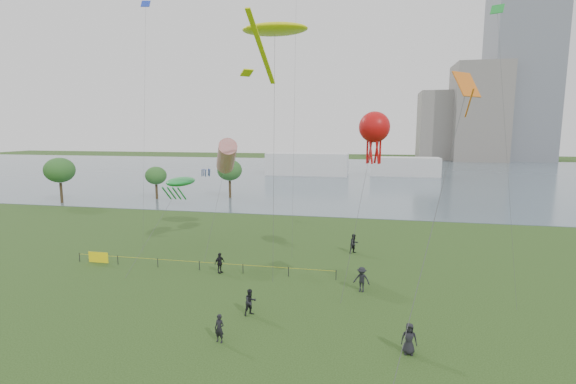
# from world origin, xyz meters

# --- Properties ---
(lake) EXTENTS (400.00, 120.00, 0.08)m
(lake) POSITION_xyz_m (0.00, 100.00, 0.02)
(lake) COLOR slate
(lake) RESTS_ON ground_plane
(tower) EXTENTS (24.00, 24.00, 120.00)m
(tower) POSITION_xyz_m (62.00, 168.00, 60.00)
(tower) COLOR slate
(tower) RESTS_ON ground_plane
(building_mid) EXTENTS (20.00, 20.00, 38.00)m
(building_mid) POSITION_xyz_m (46.00, 162.00, 19.00)
(building_mid) COLOR slate
(building_mid) RESTS_ON ground_plane
(building_low) EXTENTS (16.00, 18.00, 28.00)m
(building_low) POSITION_xyz_m (32.00, 168.00, 14.00)
(building_low) COLOR slate
(building_low) RESTS_ON ground_plane
(pavilion_left) EXTENTS (22.00, 8.00, 6.00)m
(pavilion_left) POSITION_xyz_m (-12.00, 95.00, 3.00)
(pavilion_left) COLOR silver
(pavilion_left) RESTS_ON ground_plane
(pavilion_right) EXTENTS (18.00, 7.00, 5.00)m
(pavilion_right) POSITION_xyz_m (14.00, 98.00, 2.50)
(pavilion_right) COLOR silver
(pavilion_right) RESTS_ON ground_plane
(trees) EXTENTS (30.77, 15.53, 7.68)m
(trees) POSITION_xyz_m (-34.00, 47.67, 5.13)
(trees) COLOR #352918
(trees) RESTS_ON ground_plane
(fence) EXTENTS (24.07, 0.07, 1.05)m
(fence) POSITION_xyz_m (-15.14, 15.20, 0.55)
(fence) COLOR black
(fence) RESTS_ON ground_plane
(spectator_a) EXTENTS (1.08, 1.09, 1.78)m
(spectator_a) POSITION_xyz_m (-2.04, 7.49, 0.89)
(spectator_a) COLOR black
(spectator_a) RESTS_ON ground_plane
(spectator_b) EXTENTS (1.38, 0.97, 1.95)m
(spectator_b) POSITION_xyz_m (5.10, 13.07, 0.97)
(spectator_b) COLOR black
(spectator_b) RESTS_ON ground_plane
(spectator_c) EXTENTS (0.87, 1.14, 1.80)m
(spectator_c) POSITION_xyz_m (-7.02, 14.88, 0.90)
(spectator_c) COLOR black
(spectator_c) RESTS_ON ground_plane
(spectator_d) EXTENTS (0.87, 0.57, 1.77)m
(spectator_d) POSITION_xyz_m (7.91, 4.52, 0.88)
(spectator_d) COLOR black
(spectator_d) RESTS_ON ground_plane
(spectator_f) EXTENTS (0.69, 0.53, 1.68)m
(spectator_f) POSITION_xyz_m (-2.76, 3.64, 0.84)
(spectator_f) COLOR black
(spectator_f) RESTS_ON ground_plane
(spectator_g) EXTENTS (1.21, 1.18, 1.96)m
(spectator_g) POSITION_xyz_m (4.06, 23.12, 0.98)
(spectator_g) COLOR black
(spectator_g) RESTS_ON ground_plane
(kite_stingray) EXTENTS (5.52, 10.20, 20.86)m
(kite_stingray) POSITION_xyz_m (-2.56, 17.01, 20.37)
(kite_stingray) COLOR #3F3F42
(kite_windsock) EXTENTS (4.30, 8.42, 11.49)m
(kite_windsock) POSITION_xyz_m (-9.14, 22.99, 9.54)
(kite_windsock) COLOR #3F3F42
(kite_creature) EXTENTS (2.48, 12.08, 7.40)m
(kite_creature) POSITION_xyz_m (-13.76, 21.84, 6.93)
(kite_creature) COLOR #3F3F42
(kite_octopus) EXTENTS (3.23, 6.82, 13.69)m
(kite_octopus) POSITION_xyz_m (5.71, 16.16, 12.41)
(kite_octopus) COLOR #3F3F42
(kite_delta) EXTENTS (5.06, 10.06, 15.20)m
(kite_delta) POSITION_xyz_m (10.11, 5.07, 13.89)
(kite_delta) COLOR #3F3F42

